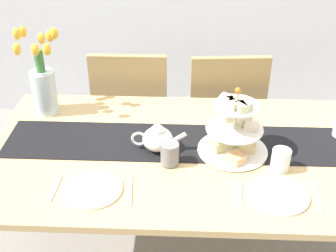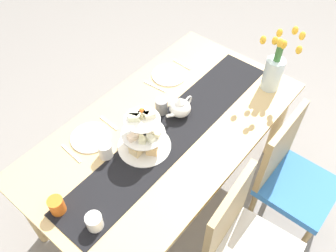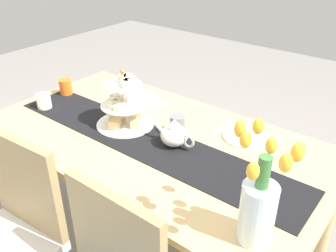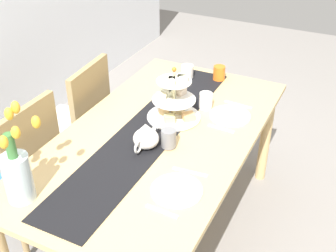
% 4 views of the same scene
% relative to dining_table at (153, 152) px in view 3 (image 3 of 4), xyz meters
% --- Properties ---
extents(ground_plane, '(8.00, 8.00, 0.00)m').
position_rel_dining_table_xyz_m(ground_plane, '(0.00, 0.00, -0.63)').
color(ground_plane, gray).
extents(dining_table, '(1.74, 0.95, 0.73)m').
position_rel_dining_table_xyz_m(dining_table, '(0.00, 0.00, 0.00)').
color(dining_table, tan).
rests_on(dining_table, ground_plane).
extents(chair_right, '(0.45, 0.45, 0.91)m').
position_rel_dining_table_xyz_m(chair_right, '(0.21, 0.70, -0.13)').
color(chair_right, '#9C8254').
rests_on(chair_right, ground_plane).
extents(table_runner, '(1.62, 0.30, 0.00)m').
position_rel_dining_table_xyz_m(table_runner, '(0.00, 0.05, 0.10)').
color(table_runner, black).
rests_on(table_runner, dining_table).
extents(tiered_cake_stand, '(0.30, 0.30, 0.30)m').
position_rel_dining_table_xyz_m(tiered_cake_stand, '(0.19, 0.00, 0.19)').
color(tiered_cake_stand, beige).
rests_on(tiered_cake_stand, table_runner).
extents(teapot, '(0.24, 0.13, 0.14)m').
position_rel_dining_table_xyz_m(teapot, '(-0.13, 0.00, 0.15)').
color(teapot, white).
rests_on(teapot, table_runner).
extents(tulip_vase, '(0.21, 0.23, 0.43)m').
position_rel_dining_table_xyz_m(tulip_vase, '(-0.70, 0.30, 0.25)').
color(tulip_vase, silver).
rests_on(tulip_vase, dining_table).
extents(cream_jug, '(0.08, 0.08, 0.08)m').
position_rel_dining_table_xyz_m(cream_jug, '(0.69, 0.14, 0.14)').
color(cream_jug, white).
rests_on(cream_jug, dining_table).
extents(dinner_plate_left, '(0.23, 0.23, 0.01)m').
position_rel_dining_table_xyz_m(dinner_plate_left, '(-0.37, -0.28, 0.10)').
color(dinner_plate_left, white).
rests_on(dinner_plate_left, dining_table).
extents(fork_left, '(0.02, 0.15, 0.01)m').
position_rel_dining_table_xyz_m(fork_left, '(-0.51, -0.28, 0.10)').
color(fork_left, silver).
rests_on(fork_left, dining_table).
extents(knife_left, '(0.03, 0.17, 0.01)m').
position_rel_dining_table_xyz_m(knife_left, '(-0.22, -0.28, 0.10)').
color(knife_left, silver).
rests_on(knife_left, dining_table).
extents(dinner_plate_right, '(0.23, 0.23, 0.01)m').
position_rel_dining_table_xyz_m(dinner_plate_right, '(0.34, -0.28, 0.10)').
color(dinner_plate_right, white).
rests_on(dinner_plate_right, dining_table).
extents(fork_right, '(0.03, 0.15, 0.01)m').
position_rel_dining_table_xyz_m(fork_right, '(0.19, -0.28, 0.10)').
color(fork_right, silver).
rests_on(fork_right, dining_table).
extents(knife_right, '(0.03, 0.17, 0.01)m').
position_rel_dining_table_xyz_m(knife_right, '(0.48, -0.28, 0.10)').
color(knife_right, silver).
rests_on(knife_right, dining_table).
extents(mug_grey, '(0.08, 0.08, 0.09)m').
position_rel_dining_table_xyz_m(mug_grey, '(-0.08, -0.10, 0.15)').
color(mug_grey, slate).
rests_on(mug_grey, table_runner).
extents(mug_white_text, '(0.08, 0.08, 0.09)m').
position_rel_dining_table_xyz_m(mug_white_text, '(0.37, -0.12, 0.14)').
color(mug_white_text, white).
rests_on(mug_white_text, dining_table).
extents(mug_orange, '(0.08, 0.08, 0.09)m').
position_rel_dining_table_xyz_m(mug_orange, '(0.75, -0.06, 0.14)').
color(mug_orange, orange).
rests_on(mug_orange, dining_table).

